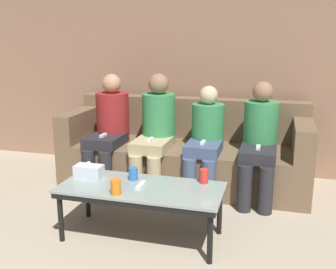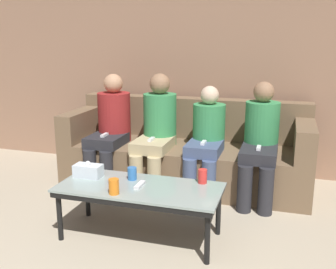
{
  "view_description": "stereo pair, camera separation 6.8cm",
  "coord_description": "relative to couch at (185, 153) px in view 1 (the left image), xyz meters",
  "views": [
    {
      "loc": [
        0.9,
        -0.74,
        1.5
      ],
      "look_at": [
        0.0,
        2.45,
        0.67
      ],
      "focal_mm": 42.0,
      "sensor_mm": 36.0,
      "label": 1
    },
    {
      "loc": [
        0.96,
        -0.73,
        1.5
      ],
      "look_at": [
        0.0,
        2.45,
        0.67
      ],
      "focal_mm": 42.0,
      "sensor_mm": 36.0,
      "label": 2
    }
  ],
  "objects": [
    {
      "name": "cup_near_right",
      "position": [
        0.4,
        -1.06,
        0.15
      ],
      "size": [
        0.07,
        0.07,
        0.11
      ],
      "color": "red",
      "rests_on": "coffee_table"
    },
    {
      "name": "wall_back",
      "position": [
        0.0,
        0.5,
        0.99
      ],
      "size": [
        12.0,
        0.06,
        2.6
      ],
      "color": "#9E755B",
      "rests_on": "ground_plane"
    },
    {
      "name": "seated_person_right_end",
      "position": [
        0.76,
        -0.23,
        0.27
      ],
      "size": [
        0.32,
        0.69,
        1.1
      ],
      "color": "#28282D",
      "rests_on": "ground_plane"
    },
    {
      "name": "seated_person_mid_left",
      "position": [
        -0.25,
        -0.21,
        0.3
      ],
      "size": [
        0.34,
        0.69,
        1.15
      ],
      "color": "tan",
      "rests_on": "ground_plane"
    },
    {
      "name": "tissue_box",
      "position": [
        -0.5,
        -1.19,
        0.15
      ],
      "size": [
        0.22,
        0.12,
        0.13
      ],
      "color": "silver",
      "rests_on": "coffee_table"
    },
    {
      "name": "coffee_table",
      "position": [
        -0.04,
        -1.27,
        0.06
      ],
      "size": [
        1.23,
        0.53,
        0.41
      ],
      "color": "#8C9E99",
      "rests_on": "ground_plane"
    },
    {
      "name": "cup_far_center",
      "position": [
        -0.16,
        -1.46,
        0.16
      ],
      "size": [
        0.07,
        0.07,
        0.11
      ],
      "color": "orange",
      "rests_on": "coffee_table"
    },
    {
      "name": "couch",
      "position": [
        0.0,
        0.0,
        0.0
      ],
      "size": [
        2.49,
        0.87,
        0.86
      ],
      "color": "brown",
      "rests_on": "ground_plane"
    },
    {
      "name": "seated_person_left_end",
      "position": [
        -0.76,
        -0.2,
        0.29
      ],
      "size": [
        0.34,
        0.65,
        1.13
      ],
      "color": "#28282D",
      "rests_on": "ground_plane"
    },
    {
      "name": "cup_near_left",
      "position": [
        -0.14,
        -1.15,
        0.15
      ],
      "size": [
        0.07,
        0.07,
        0.1
      ],
      "color": "#3372BF",
      "rests_on": "coffee_table"
    },
    {
      "name": "seated_person_mid_right",
      "position": [
        0.25,
        -0.22,
        0.24
      ],
      "size": [
        0.32,
        0.64,
        1.04
      ],
      "color": "#47567A",
      "rests_on": "ground_plane"
    },
    {
      "name": "game_remote",
      "position": [
        -0.04,
        -1.27,
        0.11
      ],
      "size": [
        0.04,
        0.15,
        0.02
      ],
      "color": "white",
      "rests_on": "coffee_table"
    }
  ]
}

